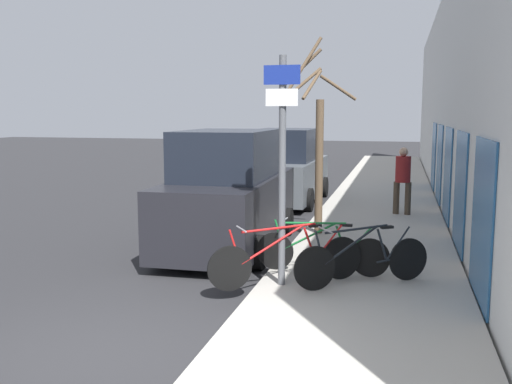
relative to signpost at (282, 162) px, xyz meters
name	(u,v)px	position (x,y,z in m)	size (l,w,h in m)	color
ground_plane	(293,205)	(-1.37, 8.42, -2.05)	(80.00, 80.00, 0.00)	#28282B
sidewalk_curb	(384,193)	(1.23, 11.22, -1.97)	(3.20, 32.00, 0.15)	#ADA89E
building_facade	(442,99)	(2.98, 11.14, 1.17)	(0.23, 32.00, 6.50)	silver
signpost	(282,162)	(0.00, 0.00, 0.00)	(0.55, 0.13, 3.48)	#595B60
bicycle_0	(287,259)	(0.09, 0.00, -1.49)	(2.14, 1.43, 0.95)	black
bicycle_1	(363,260)	(1.22, 0.27, -1.50)	(1.94, 1.29, 0.93)	black
bicycle_2	(321,251)	(0.51, 0.78, -1.52)	(2.22, 0.44, 0.88)	black
parked_car_0	(229,196)	(-1.65, 2.66, -0.95)	(2.15, 4.83, 2.44)	black
parked_car_1	(287,170)	(-1.68, 8.90, -1.01)	(2.18, 4.69, 2.29)	#51565B
pedestrian_near	(403,176)	(1.81, 6.80, -0.89)	(0.45, 0.39, 1.75)	#4C3D2D
street_tree	(316,146)	(-0.04, 3.89, 0.03)	(1.81, 0.96, 4.22)	brown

